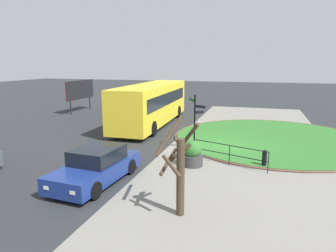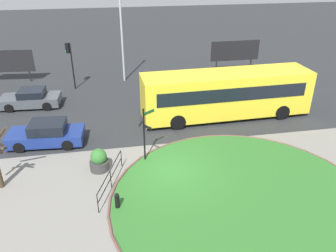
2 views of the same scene
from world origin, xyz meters
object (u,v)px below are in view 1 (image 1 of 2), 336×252
car_far_lane (96,166)px  planter_near_signpost (192,154)px  billboard_right (80,90)px  street_tree_bare (179,169)px  bollard_foreground (264,158)px  bus_yellow (152,103)px  signpost_directional (195,118)px

car_far_lane → planter_near_signpost: 4.41m
billboard_right → street_tree_bare: 22.02m
bollard_foreground → planter_near_signpost: planter_near_signpost is taller
bollard_foreground → bus_yellow: bearing=46.9°
bus_yellow → street_tree_bare: bus_yellow is taller
bollard_foreground → car_far_lane: (-3.72, 6.44, 0.22)m
bollard_foreground → street_tree_bare: size_ratio=0.27×
car_far_lane → planter_near_signpost: bearing=136.6°
car_far_lane → bollard_foreground: bearing=124.3°
bollard_foreground → bus_yellow: size_ratio=0.07×
bollard_foreground → car_far_lane: bearing=120.0°
bollard_foreground → billboard_right: billboard_right is taller
billboard_right → street_tree_bare: street_tree_bare is taller
billboard_right → car_far_lane: bearing=-145.6°
car_far_lane → street_tree_bare: 4.21m
street_tree_bare → bollard_foreground: bearing=-26.4°
car_far_lane → billboard_right: bearing=-141.1°
signpost_directional → car_far_lane: signpost_directional is taller
billboard_right → street_tree_bare: bearing=-139.8°
planter_near_signpost → car_far_lane: bearing=132.3°
bollard_foreground → planter_near_signpost: bearing=103.3°
bollard_foreground → billboard_right: (11.46, 16.90, 1.66)m
bus_yellow → car_far_lane: 11.54m
planter_near_signpost → bus_yellow: bearing=30.7°
bollard_foreground → street_tree_bare: 6.02m
signpost_directional → bus_yellow: size_ratio=0.27×
bollard_foreground → planter_near_signpost: size_ratio=0.68×
bus_yellow → street_tree_bare: (-12.95, -5.54, -0.16)m
signpost_directional → car_far_lane: size_ratio=0.70×
signpost_directional → billboard_right: signpost_directional is taller
bollard_foreground → billboard_right: size_ratio=0.18×
car_far_lane → billboard_right: 18.49m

